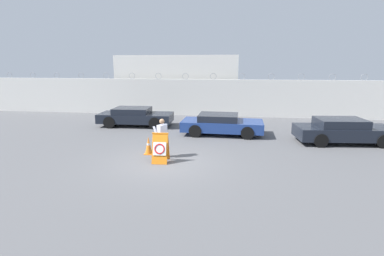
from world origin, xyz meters
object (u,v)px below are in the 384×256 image
(security_guard, at_px, (162,136))
(traffic_cone_near, at_px, (149,145))
(parked_car_front_coupe, at_px, (135,116))
(parked_car_rear_sedan, at_px, (221,124))
(barricade_sign, at_px, (160,148))
(parked_car_far_side, at_px, (343,131))

(security_guard, height_order, traffic_cone_near, security_guard)
(parked_car_front_coupe, distance_m, parked_car_rear_sedan, 5.69)
(parked_car_front_coupe, bearing_deg, parked_car_rear_sedan, -18.24)
(parked_car_rear_sedan, bearing_deg, barricade_sign, -111.51)
(barricade_sign, distance_m, parked_car_rear_sedan, 5.56)
(barricade_sign, distance_m, security_guard, 0.71)
(traffic_cone_near, distance_m, parked_car_front_coupe, 6.25)
(security_guard, xyz_separation_m, parked_car_rear_sedan, (2.24, 4.49, -0.30))
(barricade_sign, relative_size, parked_car_rear_sedan, 0.27)
(barricade_sign, bearing_deg, traffic_cone_near, 125.32)
(barricade_sign, relative_size, parked_car_far_side, 0.25)
(barricade_sign, height_order, parked_car_rear_sedan, barricade_sign)
(barricade_sign, xyz_separation_m, parked_car_front_coupe, (-3.32, 6.67, 0.01))
(security_guard, distance_m, traffic_cone_near, 0.93)
(parked_car_rear_sedan, bearing_deg, traffic_cone_near, -123.90)
(parked_car_rear_sedan, distance_m, parked_car_far_side, 6.10)
(traffic_cone_near, distance_m, parked_car_rear_sedan, 5.09)
(barricade_sign, height_order, parked_car_front_coupe, barricade_sign)
(barricade_sign, bearing_deg, parked_car_far_side, 23.61)
(parked_car_far_side, bearing_deg, traffic_cone_near, -166.05)
(traffic_cone_near, relative_size, parked_car_rear_sedan, 0.17)
(barricade_sign, xyz_separation_m, parked_car_rear_sedan, (2.15, 5.13, 0.00))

